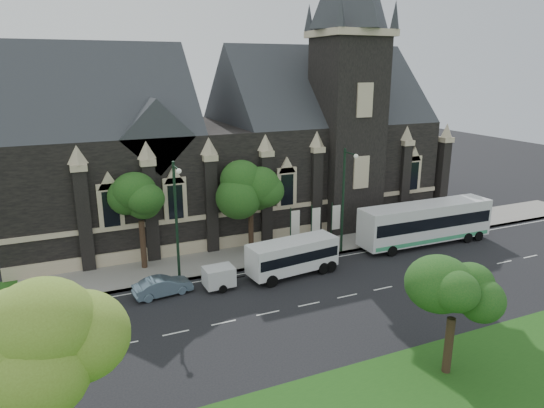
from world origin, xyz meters
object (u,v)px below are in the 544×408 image
tree_park_near (63,325)px  banner_flag_left (294,226)px  car_far_white (26,305)px  tree_park_east (455,288)px  street_lamp_near (345,195)px  banner_flag_center (314,223)px  box_trailer (219,277)px  street_lamp_mid (177,215)px  tree_walk_right (252,185)px  tour_coach (426,222)px  sedan (163,286)px  banner_flag_right (334,220)px  tree_walk_left (142,198)px  shuttle_bus (293,255)px

tree_park_near → banner_flag_left: size_ratio=2.14×
car_far_white → tree_park_east: bearing=-129.4°
street_lamp_near → banner_flag_center: bearing=131.9°
banner_flag_center → box_trailer: banner_flag_center is taller
tree_park_east → banner_flag_left: (0.11, 18.32, -2.24)m
street_lamp_mid → tree_walk_right: bearing=26.6°
tour_coach → sedan: bearing=-177.5°
tree_walk_right → banner_flag_right: bearing=-13.6°
street_lamp_near → tour_coach: bearing=-7.2°
tree_park_near → tree_walk_left: bearing=72.9°
tree_park_near → street_lamp_near: (21.77, 15.86, -1.30)m
banner_flag_center → banner_flag_right: size_ratio=1.00×
street_lamp_near → box_trailer: street_lamp_near is taller
street_lamp_mid → banner_flag_center: (12.29, 1.91, -2.73)m
tree_walk_left → box_trailer: (4.06, -5.94, -4.81)m
shuttle_bus → car_far_white: 18.45m
box_trailer → street_lamp_near: bearing=9.7°
street_lamp_mid → sedan: (-1.63, -1.73, -4.44)m
banner_flag_right → shuttle_bus: size_ratio=0.55×
banner_flag_center → tree_walk_right: bearing=161.4°
street_lamp_near → street_lamp_mid: size_ratio=1.00×
tree_park_east → street_lamp_mid: 19.32m
banner_flag_right → shuttle_bus: bearing=-145.8°
street_lamp_near → tour_coach: street_lamp_near is taller
street_lamp_mid → box_trailer: street_lamp_mid is taller
tree_walk_left → banner_flag_left: (12.08, -1.70, -3.35)m
sedan → car_far_white: size_ratio=0.88×
tree_walk_left → box_trailer: 8.65m
street_lamp_near → sedan: size_ratio=2.22×
street_lamp_near → tree_park_east: bearing=-103.1°
banner_flag_left → banner_flag_right: bearing=0.0°
banner_flag_right → box_trailer: banner_flag_right is taller
tour_coach → shuttle_bus: size_ratio=1.75×
tour_coach → box_trailer: (-19.68, -1.33, -1.09)m
tree_park_near → street_lamp_mid: (7.77, 15.86, -1.30)m
tour_coach → shuttle_bus: 13.84m
banner_flag_left → tree_park_east: bearing=-90.3°
box_trailer → car_far_white: box_trailer is taller
tree_park_east → box_trailer: (-7.91, 14.09, -3.69)m
sedan → street_lamp_near: bearing=-90.7°
sedan → shuttle_bus: bearing=-100.0°
street_lamp_mid → banner_flag_left: 10.81m
tree_walk_left → banner_flag_right: (16.08, -1.70, -3.35)m
tree_park_east → box_trailer: size_ratio=2.05×
tree_walk_right → sedan: (-8.84, -5.35, -5.15)m
tree_park_near → tour_coach: 33.51m
tree_park_east → tree_walk_left: bearing=120.9°
car_far_white → box_trailer: bearing=-98.7°
banner_flag_right → tree_walk_right: bearing=166.4°
tree_park_east → tree_walk_left: size_ratio=0.82×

